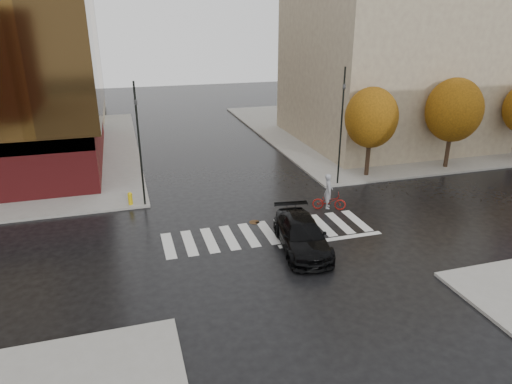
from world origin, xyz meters
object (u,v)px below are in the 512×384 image
cyclist (329,198)px  fire_hydrant (130,198)px  sedan (302,235)px  traffic_light_ne (342,118)px  traffic_light_nw (139,136)px

cyclist → fire_hydrant: 12.42m
sedan → traffic_light_ne: (6.05, 8.16, 4.03)m
fire_hydrant → sedan: bearing=-45.2°
traffic_light_nw → fire_hydrant: bearing=-92.4°
traffic_light_ne → fire_hydrant: traffic_light_ne is taller
cyclist → traffic_light_nw: 12.13m
cyclist → traffic_light_ne: bearing=-10.3°
traffic_light_ne → fire_hydrant: 14.89m
cyclist → sedan: bearing=163.5°
cyclist → fire_hydrant: (-11.76, 4.00, -0.20)m
cyclist → traffic_light_ne: traffic_light_ne is taller
cyclist → traffic_light_ne: size_ratio=0.29×
traffic_light_nw → traffic_light_ne: bearing=100.9°
sedan → cyclist: bearing=58.3°
traffic_light_nw → sedan: bearing=52.9°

